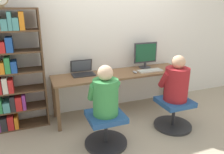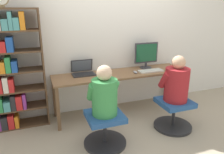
# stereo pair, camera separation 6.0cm
# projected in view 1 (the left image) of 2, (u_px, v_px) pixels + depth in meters

# --- Properties ---
(ground_plane) EXTENTS (14.00, 14.00, 0.00)m
(ground_plane) POSITION_uv_depth(u_px,v_px,m) (127.00, 119.00, 3.54)
(ground_plane) COLOR tan
(wall_back) EXTENTS (10.00, 0.05, 2.60)m
(wall_back) POSITION_uv_depth(u_px,v_px,m) (113.00, 34.00, 3.68)
(wall_back) COLOR white
(wall_back) RESTS_ON ground_plane
(desk) EXTENTS (2.22, 0.55, 0.70)m
(desk) POSITION_uv_depth(u_px,v_px,m) (121.00, 77.00, 3.59)
(desk) COLOR brown
(desk) RESTS_ON ground_plane
(desktop_monitor) EXTENTS (0.43, 0.21, 0.45)m
(desktop_monitor) POSITION_uv_depth(u_px,v_px,m) (145.00, 55.00, 3.79)
(desktop_monitor) COLOR #333338
(desktop_monitor) RESTS_ON desk
(laptop) EXTENTS (0.35, 0.27, 0.23)m
(laptop) POSITION_uv_depth(u_px,v_px,m) (83.00, 72.00, 3.46)
(laptop) COLOR #2D2D30
(laptop) RESTS_ON desk
(keyboard) EXTENTS (0.41, 0.16, 0.03)m
(keyboard) POSITION_uv_depth(u_px,v_px,m) (150.00, 71.00, 3.64)
(keyboard) COLOR silver
(keyboard) RESTS_ON desk
(computer_mouse_by_keyboard) EXTENTS (0.06, 0.11, 0.03)m
(computer_mouse_by_keyboard) POSITION_uv_depth(u_px,v_px,m) (135.00, 72.00, 3.55)
(computer_mouse_by_keyboard) COLOR #99999E
(computer_mouse_by_keyboard) RESTS_ON desk
(office_chair_left) EXTENTS (0.56, 0.56, 0.44)m
(office_chair_left) POSITION_uv_depth(u_px,v_px,m) (174.00, 113.00, 3.25)
(office_chair_left) COLOR #262628
(office_chair_left) RESTS_ON ground_plane
(office_chair_right) EXTENTS (0.56, 0.56, 0.44)m
(office_chair_right) POSITION_uv_depth(u_px,v_px,m) (106.00, 128.00, 2.83)
(office_chair_right) COLOR #262628
(office_chair_right) RESTS_ON ground_plane
(person_at_monitor) EXTENTS (0.42, 0.35, 0.66)m
(person_at_monitor) POSITION_uv_depth(u_px,v_px,m) (176.00, 82.00, 3.10)
(person_at_monitor) COLOR maroon
(person_at_monitor) RESTS_ON office_chair_left
(person_at_laptop) EXTENTS (0.39, 0.33, 0.64)m
(person_at_laptop) POSITION_uv_depth(u_px,v_px,m) (105.00, 94.00, 2.69)
(person_at_laptop) COLOR #388C47
(person_at_laptop) RESTS_ON office_chair_right
(bookshelf) EXTENTS (0.82, 0.31, 1.72)m
(bookshelf) POSITION_uv_depth(u_px,v_px,m) (6.00, 71.00, 3.02)
(bookshelf) COLOR #513823
(bookshelf) RESTS_ON ground_plane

